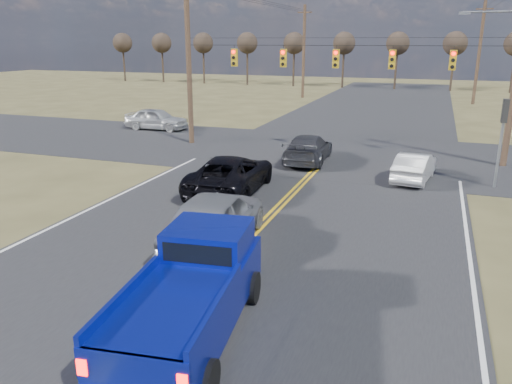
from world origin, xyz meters
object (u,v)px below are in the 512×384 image
(silver_suv, at_px, (215,218))
(cross_car_west, at_px, (156,119))
(pickup_truck, at_px, (192,292))
(dgrey_car_queue, at_px, (308,148))
(black_suv, at_px, (231,174))
(white_car_queue, at_px, (414,167))

(silver_suv, height_order, cross_car_west, silver_suv)
(pickup_truck, distance_m, dgrey_car_queue, 16.94)
(silver_suv, height_order, black_suv, silver_suv)
(black_suv, xyz_separation_m, white_car_queue, (7.34, 4.50, -0.13))
(pickup_truck, relative_size, dgrey_car_queue, 1.15)
(pickup_truck, xyz_separation_m, dgrey_car_queue, (-1.58, 16.87, -0.28))
(silver_suv, relative_size, dgrey_car_queue, 1.06)
(dgrey_car_queue, xyz_separation_m, cross_car_west, (-12.88, 6.16, 0.05))
(silver_suv, distance_m, white_car_queue, 11.56)
(silver_suv, relative_size, black_suv, 0.94)
(pickup_truck, xyz_separation_m, cross_car_west, (-14.46, 23.02, -0.23))
(white_car_queue, distance_m, dgrey_car_queue, 5.89)
(pickup_truck, bearing_deg, white_car_queue, 67.91)
(black_suv, relative_size, cross_car_west, 1.24)
(cross_car_west, bearing_deg, pickup_truck, -149.41)
(pickup_truck, relative_size, cross_car_west, 1.26)
(dgrey_car_queue, bearing_deg, silver_suv, 86.72)
(silver_suv, distance_m, dgrey_car_queue, 12.11)
(silver_suv, bearing_deg, black_suv, -77.06)
(dgrey_car_queue, bearing_deg, cross_car_west, -28.82)
(silver_suv, bearing_deg, white_car_queue, -123.41)
(silver_suv, relative_size, white_car_queue, 1.33)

